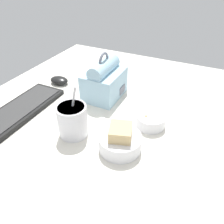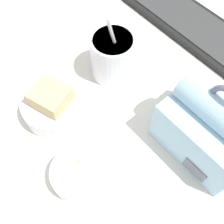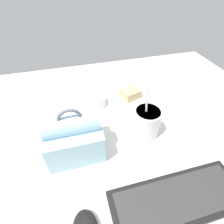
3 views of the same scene
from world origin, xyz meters
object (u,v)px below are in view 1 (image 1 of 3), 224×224
at_px(keyboard, 20,110).
at_px(bento_bowl_sandwich, 120,141).
at_px(bento_bowl_snacks, 150,120).
at_px(lunch_bag, 104,81).
at_px(soup_cup, 73,120).
at_px(computer_mouse, 59,80).

bearing_deg(keyboard, bento_bowl_sandwich, -91.12).
bearing_deg(bento_bowl_snacks, keyboard, 106.70).
distance_m(keyboard, lunch_bag, 0.35).
xyz_separation_m(keyboard, soup_cup, (-0.01, -0.25, 0.05)).
xyz_separation_m(bento_bowl_sandwich, bento_bowl_snacks, (0.15, -0.05, -0.01)).
distance_m(lunch_bag, computer_mouse, 0.25).
relative_size(keyboard, bento_bowl_sandwich, 2.84).
distance_m(keyboard, computer_mouse, 0.25).
bearing_deg(bento_bowl_sandwich, soup_cup, 90.99).
bearing_deg(soup_cup, computer_mouse, 44.41).
distance_m(keyboard, soup_cup, 0.26).
distance_m(soup_cup, computer_mouse, 0.37).
height_order(keyboard, bento_bowl_sandwich, bento_bowl_sandwich).
bearing_deg(keyboard, computer_mouse, 0.94).
bearing_deg(keyboard, lunch_bag, -43.67).
relative_size(soup_cup, bento_bowl_snacks, 1.77).
height_order(bento_bowl_sandwich, bento_bowl_snacks, bento_bowl_sandwich).
bearing_deg(soup_cup, bento_bowl_sandwich, -89.01).
height_order(bento_bowl_sandwich, computer_mouse, bento_bowl_sandwich).
relative_size(bento_bowl_sandwich, computer_mouse, 1.49).
relative_size(soup_cup, bento_bowl_sandwich, 1.39).
xyz_separation_m(keyboard, lunch_bag, (0.25, -0.24, 0.06)).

